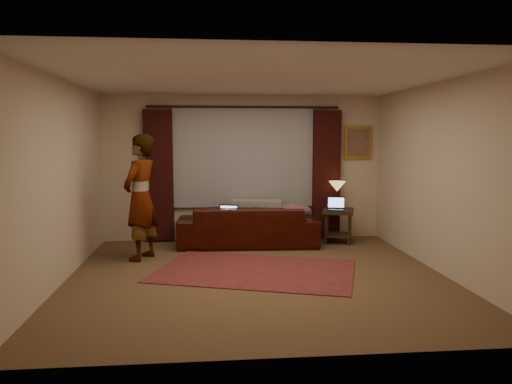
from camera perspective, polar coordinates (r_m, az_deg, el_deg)
floor at (r=6.76m, az=0.16°, el=-9.62°), size 5.00×5.00×0.01m
ceiling at (r=6.55m, az=0.16°, el=12.87°), size 5.00×5.00×0.02m
wall_back at (r=9.01m, az=-1.44°, el=2.79°), size 5.00×0.02×2.60m
wall_front at (r=4.06m, az=3.71°, el=-1.47°), size 5.00×0.02×2.60m
wall_left at (r=6.75m, az=-21.46°, el=1.19°), size 0.02×5.00×2.60m
wall_right at (r=7.22m, az=20.31°, el=1.54°), size 0.02×5.00×2.60m
sheer_curtain at (r=8.94m, az=-1.42°, el=4.04°), size 2.50×0.05×1.80m
drape_left at (r=8.93m, az=-11.04°, el=1.87°), size 0.50×0.14×2.30m
drape_right at (r=9.14m, az=8.03°, el=2.02°), size 0.50×0.14×2.30m
curtain_rod at (r=8.90m, az=-1.41°, el=9.70°), size 0.04×0.04×3.40m
picture_frame at (r=9.36m, az=11.56°, el=5.55°), size 0.50×0.04×0.60m
sofa at (r=8.52m, az=-0.92°, el=-2.98°), size 2.40×1.12×0.95m
throw_blanket at (r=8.67m, az=0.08°, el=0.40°), size 0.93×0.52×0.10m
clothing_pile at (r=8.48m, az=4.37°, el=-2.21°), size 0.62×0.50×0.24m
laptop_sofa at (r=8.29m, az=-3.39°, el=-2.43°), size 0.42×0.44×0.24m
area_rug at (r=7.00m, az=-0.08°, el=-8.97°), size 3.10×2.54×0.01m
end_table at (r=8.90m, az=9.37°, el=-3.84°), size 0.65×0.65×0.60m
tiffany_lamp at (r=8.95m, az=9.25°, el=-0.31°), size 0.38×0.38×0.48m
laptop_table at (r=8.70m, az=9.12°, el=-1.33°), size 0.39×0.41×0.22m
person at (r=7.69m, az=-13.06°, el=-0.61°), size 0.73×0.73×1.89m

